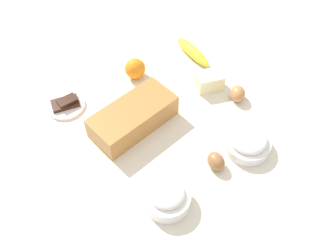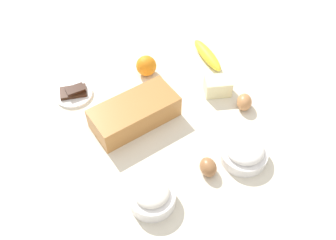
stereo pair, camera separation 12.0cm
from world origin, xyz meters
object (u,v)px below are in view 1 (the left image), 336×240
sugar_bowl (248,142)px  butter_block (209,81)px  egg_beside_bowl (216,161)px  banana (193,52)px  egg_near_butter (238,94)px  loaf_pan (133,117)px  orange_fruit (135,69)px  flour_bowl (167,197)px  chocolate_plate (66,104)px

sugar_bowl → butter_block: sugar_bowl is taller
egg_beside_bowl → sugar_bowl: bearing=2.3°
banana → egg_beside_bowl: size_ratio=3.02×
egg_near_butter → sugar_bowl: bearing=-119.0°
loaf_pan → banana: size_ratio=1.59×
butter_block → loaf_pan: bearing=-176.4°
orange_fruit → butter_block: (0.20, -0.18, -0.01)m
flour_bowl → chocolate_plate: bearing=103.2°
orange_fruit → egg_beside_bowl: orange_fruit is taller
butter_block → egg_near_butter: bearing=-61.5°
flour_bowl → egg_near_butter: flour_bowl is taller
flour_bowl → butter_block: bearing=41.5°
egg_beside_bowl → orange_fruit: bearing=93.4°
egg_beside_bowl → chocolate_plate: bearing=123.5°
flour_bowl → chocolate_plate: 0.50m
banana → chocolate_plate: 0.51m
butter_block → egg_near_butter: (0.05, -0.10, -0.00)m
banana → egg_near_butter: 0.27m
orange_fruit → egg_beside_bowl: 0.47m
banana → butter_block: bearing=-103.8°
loaf_pan → flour_bowl: bearing=-112.4°
orange_fruit → egg_near_butter: size_ratio=1.15×
loaf_pan → chocolate_plate: 0.25m
butter_block → chocolate_plate: bearing=160.2°
butter_block → sugar_bowl: bearing=-100.0°
flour_bowl → egg_near_butter: size_ratio=2.05×
banana → egg_near_butter: size_ratio=2.94×
sugar_bowl → chocolate_plate: (-0.42, 0.45, -0.02)m
orange_fruit → chocolate_plate: 0.27m
loaf_pan → butter_block: size_ratio=3.36×
loaf_pan → orange_fruit: size_ratio=4.08×
orange_fruit → flour_bowl: bearing=-107.7°
butter_block → egg_beside_bowl: bearing=-121.0°
egg_near_butter → egg_beside_bowl: (-0.22, -0.19, -0.00)m
flour_bowl → egg_near_butter: (0.41, 0.22, -0.01)m
flour_bowl → banana: bearing=50.7°
loaf_pan → egg_beside_bowl: bearing=-75.6°
egg_near_butter → chocolate_plate: (-0.52, 0.27, -0.01)m
banana → sugar_bowl: bearing=-101.4°
egg_near_butter → orange_fruit: bearing=132.1°
orange_fruit → egg_near_butter: (0.25, -0.28, -0.01)m
sugar_bowl → chocolate_plate: 0.62m
flour_bowl → butter_block: flour_bowl is taller
banana → egg_beside_bowl: egg_beside_bowl is taller
flour_bowl → butter_block: 0.48m
butter_block → egg_near_butter: size_ratio=1.39×
loaf_pan → chocolate_plate: loaf_pan is taller
flour_bowl → loaf_pan: bearing=80.7°
banana → chocolate_plate: bearing=-179.9°
sugar_bowl → banana: (0.09, 0.45, -0.01)m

